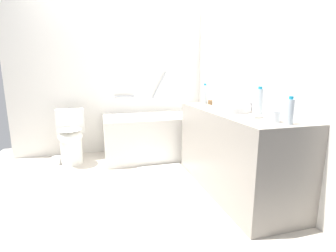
{
  "coord_description": "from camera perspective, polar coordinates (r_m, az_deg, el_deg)",
  "views": [
    {
      "loc": [
        -0.29,
        -2.61,
        1.19
      ],
      "look_at": [
        0.46,
        0.08,
        0.6
      ],
      "focal_mm": 26.67,
      "sensor_mm": 36.0,
      "label": 1
    }
  ],
  "objects": [
    {
      "name": "wall_back_tiled",
      "position": [
        3.91,
        -11.64,
        13.04
      ],
      "size": [
        3.01,
        0.1,
        2.56
      ],
      "primitive_type": "cube",
      "color": "white",
      "rests_on": "ground_plane"
    },
    {
      "name": "sink_basin",
      "position": [
        2.52,
        14.65,
        3.82
      ],
      "size": [
        0.33,
        0.33,
        0.05
      ],
      "primitive_type": "cylinder",
      "color": "white",
      "rests_on": "vanity_counter"
    },
    {
      "name": "sink_faucet",
      "position": [
        2.62,
        18.39,
        4.11
      ],
      "size": [
        0.1,
        0.15,
        0.08
      ],
      "color": "#BBBBC0",
      "rests_on": "vanity_counter"
    },
    {
      "name": "vanity_counter",
      "position": [
        2.65,
        14.77,
        -5.53
      ],
      "size": [
        0.59,
        1.58,
        0.83
      ],
      "primitive_type": "cube",
      "color": "gray",
      "rests_on": "ground_plane"
    },
    {
      "name": "ground_plane",
      "position": [
        2.88,
        -8.63,
        -12.59
      ],
      "size": [
        3.61,
        3.61,
        0.0
      ],
      "primitive_type": "plane",
      "color": "beige"
    },
    {
      "name": "drinking_glass_1",
      "position": [
        2.71,
        12.31,
        4.86
      ],
      "size": [
        0.07,
        0.07,
        0.09
      ],
      "primitive_type": "cylinder",
      "color": "white",
      "rests_on": "vanity_counter"
    },
    {
      "name": "bathtub",
      "position": [
        3.64,
        -2.7,
        -1.88
      ],
      "size": [
        1.48,
        0.79,
        1.22
      ],
      "color": "silver",
      "rests_on": "ground_plane"
    },
    {
      "name": "toilet_paper_roll",
      "position": [
        3.66,
        -24.1,
        -7.23
      ],
      "size": [
        0.11,
        0.11,
        0.11
      ],
      "primitive_type": "cylinder",
      "color": "white",
      "rests_on": "ground_plane"
    },
    {
      "name": "drinking_glass_2",
      "position": [
        2.07,
        23.24,
        2.08
      ],
      "size": [
        0.08,
        0.08,
        0.09
      ],
      "primitive_type": "cylinder",
      "color": "white",
      "rests_on": "vanity_counter"
    },
    {
      "name": "water_bottle_1",
      "position": [
        2.01,
        26.08,
        3.04
      ],
      "size": [
        0.06,
        0.06,
        0.2
      ],
      "color": "silver",
      "rests_on": "vanity_counter"
    },
    {
      "name": "water_bottle_2",
      "position": [
        3.1,
        8.41,
        7.2
      ],
      "size": [
        0.06,
        0.06,
        0.25
      ],
      "color": "silver",
      "rests_on": "vanity_counter"
    },
    {
      "name": "toilet",
      "position": [
        3.57,
        -21.32,
        -2.44
      ],
      "size": [
        0.37,
        0.51,
        0.73
      ],
      "rotation": [
        0.0,
        0.0,
        -1.53
      ],
      "color": "white",
      "rests_on": "ground_plane"
    },
    {
      "name": "drinking_glass_0",
      "position": [
        2.87,
        10.9,
        5.24
      ],
      "size": [
        0.08,
        0.08,
        0.08
      ],
      "primitive_type": "cylinder",
      "color": "white",
      "rests_on": "vanity_counter"
    },
    {
      "name": "amenity_basket",
      "position": [
        3.06,
        10.7,
        5.36
      ],
      "size": [
        0.14,
        0.1,
        0.05
      ],
      "primitive_type": "cube",
      "color": "brown",
      "rests_on": "vanity_counter"
    },
    {
      "name": "bath_mat",
      "position": [
        3.15,
        -1.45,
        -10.12
      ],
      "size": [
        0.56,
        0.36,
        0.01
      ],
      "primitive_type": "cube",
      "color": "white",
      "rests_on": "ground_plane"
    },
    {
      "name": "wall_right_mirror",
      "position": [
        3.09,
        17.11,
        13.13
      ],
      "size": [
        0.1,
        2.88,
        2.56
      ],
      "primitive_type": "cube",
      "color": "white",
      "rests_on": "ground_plane"
    },
    {
      "name": "soap_dish",
      "position": [
        2.21,
        19.58,
        2.02
      ],
      "size": [
        0.09,
        0.06,
        0.02
      ],
      "primitive_type": "cube",
      "color": "white",
      "rests_on": "vanity_counter"
    },
    {
      "name": "water_bottle_0",
      "position": [
        2.29,
        20.13,
        5.11
      ],
      "size": [
        0.07,
        0.07,
        0.26
      ],
      "color": "silver",
      "rests_on": "vanity_counter"
    }
  ]
}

